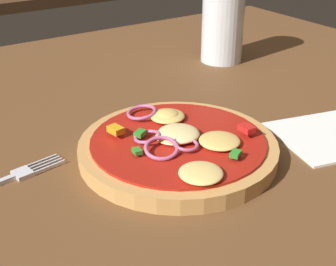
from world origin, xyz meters
TOP-DOWN VIEW (x-y plane):
  - dining_table at (0.00, 0.00)m, footprint 1.15×1.08m
  - pizza at (-0.02, 0.02)m, footprint 0.22×0.22m
  - beer_glass at (0.23, 0.25)m, footprint 0.07×0.07m

SIDE VIEW (x-z plane):
  - dining_table at x=0.00m, z-range 0.00..0.03m
  - pizza at x=-0.02m, z-range 0.03..0.06m
  - beer_glass at x=0.23m, z-range 0.02..0.16m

